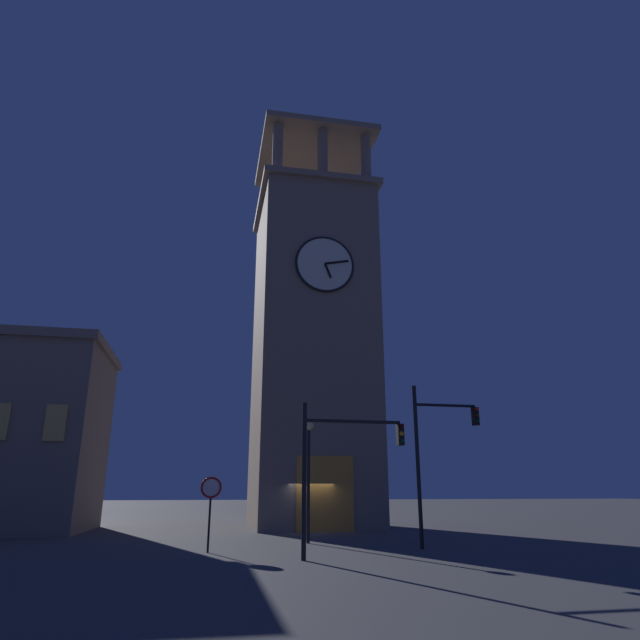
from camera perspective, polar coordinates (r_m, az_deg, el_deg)
name	(u,v)px	position (r m, az deg, el deg)	size (l,w,h in m)	color
ground_plane	(309,532)	(31.86, -1.13, -21.19)	(200.00, 200.00, 0.00)	#424247
clocktower	(312,345)	(36.78, -0.85, -2.67)	(7.90, 9.10, 28.62)	gray
traffic_signal_near	(340,455)	(19.37, 2.08, -13.86)	(3.63, 0.41, 5.08)	black
traffic_signal_mid	(436,444)	(23.44, 11.99, -12.48)	(2.86, 0.41, 6.35)	black
street_lamp	(309,456)	(25.07, -1.20, -14.00)	(0.44, 0.44, 5.18)	black
no_horn_sign	(211,493)	(21.77, -11.30, -17.25)	(0.78, 0.14, 2.65)	black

